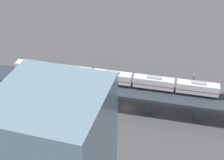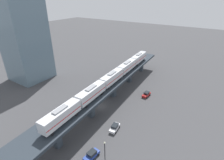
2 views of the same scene
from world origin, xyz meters
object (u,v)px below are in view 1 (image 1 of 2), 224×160
(street_car_blue, at_px, (192,96))
(street_car_white, at_px, (157,91))
(street_car_red, at_px, (91,80))
(delivery_truck, at_px, (95,115))
(subway_train, at_px, (112,77))
(street_lamp, at_px, (193,81))

(street_car_blue, height_order, street_car_white, same)
(street_car_blue, bearing_deg, street_car_red, -89.70)
(street_car_red, distance_m, street_car_blue, 34.93)
(street_car_white, height_order, delivery_truck, delivery_truck)
(subway_train, xyz_separation_m, street_car_white, (-9.32, 12.86, -9.12))
(street_lamp, bearing_deg, street_car_red, -83.44)
(subway_train, distance_m, delivery_truck, 12.36)
(street_car_blue, xyz_separation_m, street_car_white, (0.48, -11.60, 0.00))
(street_car_blue, height_order, street_lamp, street_lamp)
(street_car_red, bearing_deg, street_car_white, 89.27)
(subway_train, relative_size, street_car_white, 13.62)
(subway_train, distance_m, street_lamp, 28.21)
(subway_train, distance_m, street_car_white, 18.31)
(street_car_blue, relative_size, delivery_truck, 0.61)
(delivery_truck, bearing_deg, street_lamp, 130.05)
(subway_train, height_order, street_car_blue, subway_train)
(street_car_red, relative_size, street_car_blue, 1.00)
(street_car_red, distance_m, delivery_truck, 20.03)
(subway_train, relative_size, street_car_red, 13.76)
(street_car_blue, distance_m, street_car_white, 11.61)
(subway_train, height_order, street_car_white, subway_train)
(street_car_white, bearing_deg, street_lamp, 110.92)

